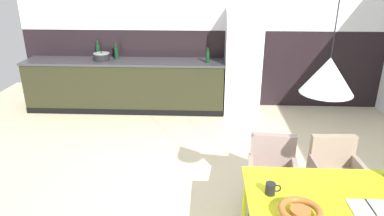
{
  "coord_description": "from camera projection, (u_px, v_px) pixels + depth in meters",
  "views": [
    {
      "loc": [
        0.06,
        -3.08,
        2.35
      ],
      "look_at": [
        -0.12,
        0.69,
        0.87
      ],
      "focal_mm": 32.28,
      "sensor_mm": 36.0,
      "label": 1
    }
  ],
  "objects": [
    {
      "name": "bottle_oil_tall",
      "position": [
        116.0,
        52.0,
        6.15
      ],
      "size": [
        0.07,
        0.07,
        0.3
      ],
      "color": "#0F3319",
      "rests_on": "kitchen_counter"
    },
    {
      "name": "bottle_wine_green",
      "position": [
        98.0,
        50.0,
        6.26
      ],
      "size": [
        0.07,
        0.07,
        0.31
      ],
      "color": "#0F3319",
      "rests_on": "kitchen_counter"
    },
    {
      "name": "back_wall_splashback_dark",
      "position": [
        205.0,
        68.0,
        6.42
      ],
      "size": [
        6.66,
        0.12,
        1.4
      ],
      "primitive_type": "cube",
      "color": "black",
      "rests_on": "ground"
    },
    {
      "name": "dining_table",
      "position": [
        354.0,
        204.0,
        2.64
      ],
      "size": [
        1.64,
        0.89,
        0.74
      ],
      "color": "#CAD01C",
      "rests_on": "ground"
    },
    {
      "name": "open_book",
      "position": [
        371.0,
        208.0,
        2.52
      ],
      "size": [
        0.3,
        0.2,
        0.02
      ],
      "color": "white",
      "rests_on": "dining_table"
    },
    {
      "name": "armchair_corner_seat",
      "position": [
        272.0,
        166.0,
        3.52
      ],
      "size": [
        0.54,
        0.52,
        0.81
      ],
      "rotation": [
        0.0,
        0.0,
        3.02
      ],
      "color": "gray",
      "rests_on": "ground"
    },
    {
      "name": "fruit_bowl",
      "position": [
        300.0,
        212.0,
        2.4
      ],
      "size": [
        0.31,
        0.31,
        0.09
      ],
      "color": "#B2662D",
      "rests_on": "dining_table"
    },
    {
      "name": "bottle_spice_small",
      "position": [
        208.0,
        56.0,
        5.88
      ],
      "size": [
        0.06,
        0.06,
        0.26
      ],
      "color": "#0F3319",
      "rests_on": "kitchen_counter"
    },
    {
      "name": "armchair_near_window",
      "position": [
        335.0,
        166.0,
        3.52
      ],
      "size": [
        0.5,
        0.48,
        0.8
      ],
      "rotation": [
        0.0,
        0.0,
        3.17
      ],
      "color": "gray",
      "rests_on": "ground"
    },
    {
      "name": "mug_short_terracotta",
      "position": [
        271.0,
        189.0,
        2.67
      ],
      "size": [
        0.12,
        0.08,
        0.1
      ],
      "color": "black",
      "rests_on": "dining_table"
    },
    {
      "name": "kitchen_counter",
      "position": [
        126.0,
        85.0,
        6.24
      ],
      "size": [
        3.54,
        0.63,
        0.91
      ],
      "color": "black",
      "rests_on": "ground"
    },
    {
      "name": "cooking_pot",
      "position": [
        102.0,
        57.0,
        6.05
      ],
      "size": [
        0.28,
        0.28,
        0.16
      ],
      "color": "black",
      "rests_on": "kitchen_counter"
    },
    {
      "name": "refrigerator_column",
      "position": [
        243.0,
        62.0,
        5.99
      ],
      "size": [
        0.61,
        0.6,
        1.8
      ],
      "primitive_type": "cube",
      "color": "silver",
      "rests_on": "ground"
    },
    {
      "name": "ground_plane",
      "position": [
        200.0,
        206.0,
        3.73
      ],
      "size": [
        8.65,
        8.65,
        0.0
      ],
      "primitive_type": "plane",
      "color": "beige"
    },
    {
      "name": "pendant_lamp_over_table_near",
      "position": [
        328.0,
        75.0,
        2.31
      ],
      "size": [
        0.36,
        0.36,
        1.16
      ],
      "color": "black"
    }
  ]
}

